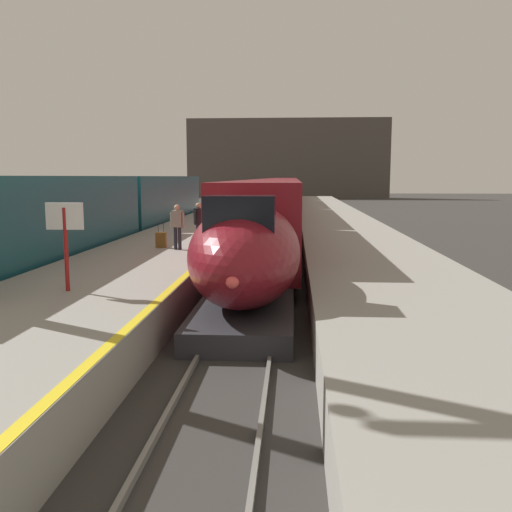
{
  "coord_description": "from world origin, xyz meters",
  "views": [
    {
      "loc": [
        1.22,
        -0.96,
        3.77
      ],
      "look_at": [
        0.28,
        13.13,
        1.8
      ],
      "focal_mm": 39.93,
      "sensor_mm": 36.0,
      "label": 1
    }
  ],
  "objects_px": {
    "regional_train_adjacent": "(112,209)",
    "departure_info_board": "(65,228)",
    "passenger_mid_platform": "(199,220)",
    "rolling_suitcase": "(161,240)",
    "passenger_near_edge": "(177,223)",
    "highspeed_train_main": "(280,198)"
  },
  "relations": [
    {
      "from": "highspeed_train_main",
      "to": "passenger_near_edge",
      "type": "xyz_separation_m",
      "value": [
        -3.13,
        -26.86,
        0.07
      ]
    },
    {
      "from": "regional_train_adjacent",
      "to": "highspeed_train_main",
      "type": "bearing_deg",
      "value": 67.21
    },
    {
      "from": "passenger_mid_platform",
      "to": "rolling_suitcase",
      "type": "relative_size",
      "value": 1.72
    },
    {
      "from": "regional_train_adjacent",
      "to": "rolling_suitcase",
      "type": "xyz_separation_m",
      "value": [
        4.2,
        -7.01,
        -0.77
      ]
    },
    {
      "from": "rolling_suitcase",
      "to": "departure_info_board",
      "type": "distance_m",
      "value": 8.54
    },
    {
      "from": "regional_train_adjacent",
      "to": "passenger_mid_platform",
      "type": "height_order",
      "value": "regional_train_adjacent"
    },
    {
      "from": "passenger_near_edge",
      "to": "passenger_mid_platform",
      "type": "height_order",
      "value": "same"
    },
    {
      "from": "passenger_mid_platform",
      "to": "regional_train_adjacent",
      "type": "bearing_deg",
      "value": 132.57
    },
    {
      "from": "passenger_mid_platform",
      "to": "departure_info_board",
      "type": "xyz_separation_m",
      "value": [
        -1.59,
        -9.47,
        0.52
      ]
    },
    {
      "from": "regional_train_adjacent",
      "to": "passenger_near_edge",
      "type": "height_order",
      "value": "regional_train_adjacent"
    },
    {
      "from": "regional_train_adjacent",
      "to": "departure_info_board",
      "type": "xyz_separation_m",
      "value": [
        3.91,
        -15.46,
        0.43
      ]
    },
    {
      "from": "regional_train_adjacent",
      "to": "passenger_mid_platform",
      "type": "distance_m",
      "value": 8.13
    },
    {
      "from": "rolling_suitcase",
      "to": "passenger_mid_platform",
      "type": "bearing_deg",
      "value": 38.21
    },
    {
      "from": "highspeed_train_main",
      "to": "passenger_mid_platform",
      "type": "xyz_separation_m",
      "value": [
        -2.6,
        -25.27,
        0.07
      ]
    },
    {
      "from": "highspeed_train_main",
      "to": "departure_info_board",
      "type": "bearing_deg",
      "value": -96.88
    },
    {
      "from": "regional_train_adjacent",
      "to": "departure_info_board",
      "type": "distance_m",
      "value": 15.95
    },
    {
      "from": "passenger_mid_platform",
      "to": "rolling_suitcase",
      "type": "distance_m",
      "value": 1.79
    },
    {
      "from": "regional_train_adjacent",
      "to": "departure_info_board",
      "type": "relative_size",
      "value": 17.26
    },
    {
      "from": "regional_train_adjacent",
      "to": "rolling_suitcase",
      "type": "bearing_deg",
      "value": -59.07
    },
    {
      "from": "regional_train_adjacent",
      "to": "rolling_suitcase",
      "type": "relative_size",
      "value": 37.27
    },
    {
      "from": "regional_train_adjacent",
      "to": "rolling_suitcase",
      "type": "height_order",
      "value": "regional_train_adjacent"
    },
    {
      "from": "regional_train_adjacent",
      "to": "passenger_mid_platform",
      "type": "relative_size",
      "value": 21.66
    }
  ]
}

